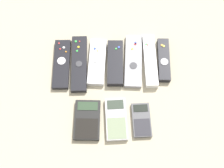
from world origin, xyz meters
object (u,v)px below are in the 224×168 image
object	(u,v)px
remote_3	(115,63)
remote_4	(133,61)
remote_5	(150,61)
remote_1	(79,64)
calculator_0	(87,120)
remote_2	(97,62)
remote_6	(164,60)
calculator_1	(116,119)
remote_0	(62,64)
calculator_2	(141,120)

from	to	relation	value
remote_3	remote_4	size ratio (longest dim) A/B	0.83
remote_5	remote_1	bearing A→B (deg)	-179.66
remote_1	calculator_0	xyz separation A→B (m)	(0.03, -0.21, -0.00)
remote_4	remote_5	size ratio (longest dim) A/B	1.04
remote_2	remote_6	bearing A→B (deg)	4.54
remote_6	calculator_0	bearing A→B (deg)	-139.17
calculator_1	calculator_0	bearing A→B (deg)	178.40
remote_0	remote_3	world-z (taller)	remote_3
remote_0	calculator_2	distance (m)	0.35
remote_6	calculator_1	distance (m)	0.28
remote_3	calculator_2	xyz separation A→B (m)	(0.08, -0.21, -0.00)
remote_0	remote_1	world-z (taller)	remote_1
remote_0	remote_4	world-z (taller)	same
remote_0	calculator_2	world-z (taller)	remote_0
remote_5	calculator_2	xyz separation A→B (m)	(-0.04, -0.22, -0.01)
remote_6	calculator_1	size ratio (longest dim) A/B	1.15
remote_1	calculator_1	distance (m)	0.25
remote_3	calculator_1	distance (m)	0.21
remote_2	calculator_0	bearing A→B (deg)	-94.64
remote_3	calculator_0	bearing A→B (deg)	-113.60
remote_3	remote_4	distance (m)	0.07
remote_4	remote_1	bearing A→B (deg)	-173.92
calculator_0	calculator_2	distance (m)	0.18
remote_1	remote_4	xyz separation A→B (m)	(0.19, 0.01, -0.00)
calculator_1	remote_0	bearing A→B (deg)	130.31
remote_0	calculator_0	size ratio (longest dim) A/B	1.39
remote_0	remote_1	bearing A→B (deg)	0.76
remote_6	calculator_2	size ratio (longest dim) A/B	1.42
remote_2	calculator_2	bearing A→B (deg)	-52.02
remote_3	remote_4	bearing A→B (deg)	9.57
remote_3	calculator_2	bearing A→B (deg)	-67.26
remote_0	remote_2	world-z (taller)	remote_2
remote_0	calculator_2	xyz separation A→B (m)	(0.28, -0.21, -0.00)
remote_1	remote_4	size ratio (longest dim) A/B	1.04
remote_1	remote_3	xyz separation A→B (m)	(0.13, -0.00, 0.00)
remote_2	remote_6	world-z (taller)	remote_6
remote_0	remote_4	bearing A→B (deg)	2.39
calculator_2	remote_6	bearing A→B (deg)	65.46
remote_3	calculator_0	xyz separation A→B (m)	(-0.10, -0.21, -0.00)
remote_1	remote_2	bearing A→B (deg)	4.32
remote_2	remote_4	distance (m)	0.13
remote_3	calculator_1	world-z (taller)	remote_3
remote_4	calculator_0	distance (m)	0.27
calculator_0	calculator_1	bearing A→B (deg)	2.43
remote_1	remote_6	world-z (taller)	remote_6
calculator_1	remote_4	bearing A→B (deg)	70.81
calculator_1	remote_6	bearing A→B (deg)	48.92
remote_1	remote_6	distance (m)	0.30
calculator_2	remote_0	bearing A→B (deg)	140.23
remote_2	remote_4	bearing A→B (deg)	5.16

